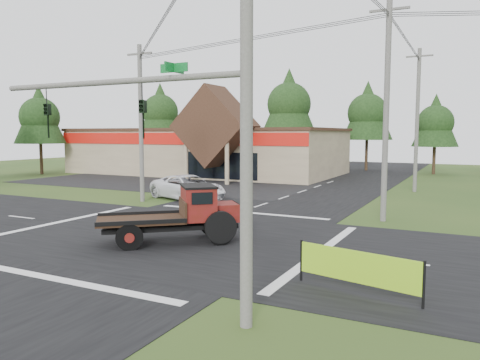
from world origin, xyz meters
The scene contains 19 objects.
ground centered at (0.00, 0.00, 0.00)m, with size 120.00×120.00×0.00m, color #254117.
road_ns centered at (0.00, 0.00, 0.01)m, with size 12.00×120.00×0.02m, color black.
road_ew centered at (0.00, 0.00, 0.01)m, with size 120.00×12.00×0.02m, color black.
parking_apron centered at (-14.00, 19.00, 0.01)m, with size 28.00×14.00×0.02m, color black.
cvs_building centered at (-15.70, 29.57, 2.78)m, with size 30.40×18.20×9.19m.
traffic_signal_mast centered at (5.82, -7.50, 4.43)m, with size 8.12×0.24×7.00m.
utility_pole_nr centered at (7.50, -7.50, 5.64)m, with size 2.00×0.30×11.00m.
utility_pole_nw centered at (-8.00, 8.00, 5.39)m, with size 2.00×0.30×10.50m.
utility_pole_ne centered at (8.00, 8.00, 5.89)m, with size 2.00×0.30×11.50m.
utility_pole_n centered at (8.00, 22.00, 5.74)m, with size 2.00×0.30×11.20m.
tree_row_a centered at (-30.00, 40.00, 8.05)m, with size 6.72×6.72×12.12m.
tree_row_b centered at (-20.00, 42.00, 6.70)m, with size 5.60×5.60×10.10m.
tree_row_c centered at (-10.00, 41.00, 8.72)m, with size 7.28×7.28×13.13m.
tree_row_d centered at (0.00, 42.00, 7.38)m, with size 6.16×6.16×11.11m.
tree_row_e centered at (8.00, 40.00, 6.03)m, with size 5.04×5.04×9.09m.
tree_side_w centered at (-32.00, 20.00, 6.70)m, with size 5.60×5.60×10.10m.
antique_flatbed_truck centered at (0.83, -1.16, 1.24)m, with size 2.27×5.94×2.48m, color #54160C, non-canonical shape.
roadside_banner centered at (9.35, -4.01, 0.66)m, with size 3.86×0.11×1.32m, color #89C31A, non-canonical shape.
white_pickup centered at (-5.72, 10.16, 0.86)m, with size 2.85×6.17×1.72m, color white.
Camera 1 is at (12.27, -17.26, 4.63)m, focal length 35.00 mm.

